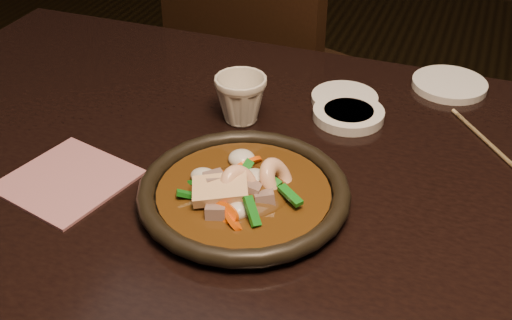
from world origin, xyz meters
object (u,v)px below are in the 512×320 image
(plate, at_px, (244,193))
(table, at_px, (344,256))
(chair, at_px, (273,80))
(tea_cup, at_px, (241,98))

(plate, bearing_deg, table, 11.50)
(plate, bearing_deg, chair, 105.93)
(chair, bearing_deg, table, 135.42)
(table, xyz_separation_m, chair, (-0.34, 0.70, -0.14))
(tea_cup, bearing_deg, table, -37.65)
(table, bearing_deg, tea_cup, 142.35)
(plate, relative_size, tea_cup, 3.42)
(plate, xyz_separation_m, tea_cup, (-0.08, 0.19, 0.03))
(chair, bearing_deg, tea_cup, 123.02)
(table, xyz_separation_m, plate, (-0.13, -0.03, 0.09))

